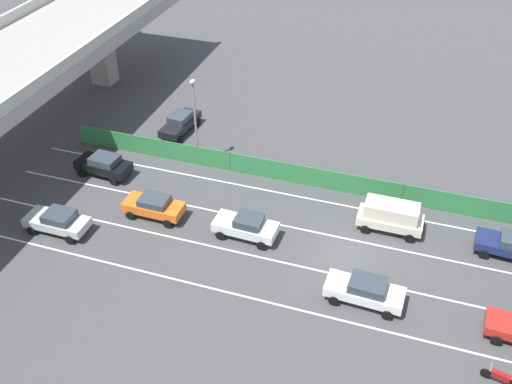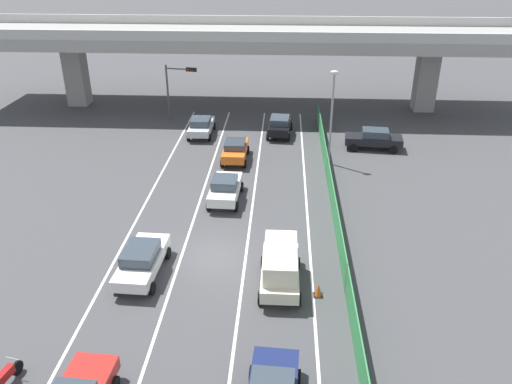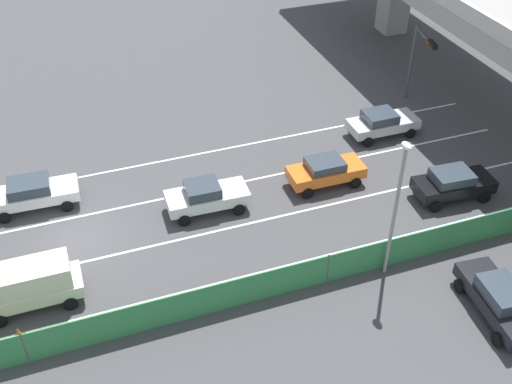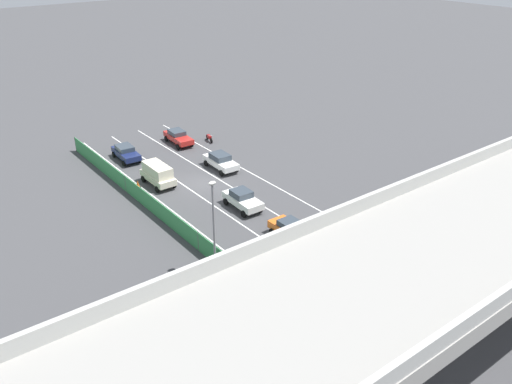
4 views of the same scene
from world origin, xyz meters
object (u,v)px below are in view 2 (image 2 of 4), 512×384
Objects in this scene: traffic_light at (177,82)px; street_lamp at (332,109)px; car_van_cream at (280,265)px; parked_sedan_dark at (374,138)px; car_taxi_orange at (235,150)px; car_hatchback_white at (225,188)px; traffic_cone at (318,290)px; car_sedan_black at (280,125)px; car_sedan_white at (142,260)px; motorcycle at (5,378)px; car_sedan_silver at (201,126)px.

street_lamp is (13.38, -9.45, 0.65)m from traffic_light.
car_van_cream is 20.24m from parked_sedan_dark.
car_taxi_orange is 6.82m from car_hatchback_white.
traffic_cone is at bearing -21.80° from car_van_cream.
car_sedan_black is 0.61× the size of street_lamp.
car_sedan_white is at bearing -128.33° from parked_sedan_dark.
parked_sedan_dark is 0.90× the size of traffic_light.
parked_sedan_dark is (11.15, 9.82, 0.01)m from car_hatchback_white.
car_sedan_white is (-7.06, 0.51, -0.30)m from car_van_cream.
car_hatchback_white is at bearing -90.29° from car_taxi_orange.
traffic_cone is at bearing -95.81° from street_lamp.
car_taxi_orange is at bearing 178.02° from street_lamp.
traffic_cone is at bearing -60.15° from car_hatchback_white.
car_sedan_black is (6.75, 21.23, 0.02)m from car_sedan_white.
car_hatchback_white is 10.38m from street_lamp.
car_taxi_orange is at bearing 73.44° from motorcycle.
car_sedan_black is 8.03m from street_lamp.
parked_sedan_dark is (17.92, 25.88, 0.46)m from motorcycle.
traffic_light reaches higher than car_van_cream.
car_sedan_white is at bearing 65.57° from motorcycle.
car_sedan_silver is 12.73m from car_hatchback_white.
car_sedan_silver reaches higher than car_taxi_orange.
street_lamp reaches higher than parked_sedan_dark.
car_sedan_silver is (-3.49, 5.44, -0.01)m from car_taxi_orange.
motorcycle is at bearing -124.70° from parked_sedan_dark.
car_sedan_white is 0.65× the size of street_lamp.
motorcycle is at bearing -91.16° from traffic_light.
parked_sedan_dark is 20.36m from traffic_cone.
car_hatchback_white reaches higher than car_taxi_orange.
parked_sedan_dark is at bearing 74.17° from traffic_cone.
car_sedan_white is (0.12, -20.76, 0.02)m from car_sedan_silver.
car_sedan_white is at bearing -107.64° from car_sedan_black.
car_van_cream is at bearing -89.18° from car_sedan_black.
car_van_cream is 6.33× the size of traffic_cone.
street_lamp is (10.72, -5.69, 3.47)m from car_sedan_silver.
car_hatchback_white is at bearing -138.63° from parked_sedan_dark.
parked_sedan_dark is (7.42, 18.83, -0.29)m from car_van_cream.
car_sedan_black reaches higher than parked_sedan_dark.
car_van_cream is 1.00× the size of car_sedan_silver.
motorcycle is at bearing -114.43° from car_sedan_white.
car_taxi_orange is at bearing 103.13° from car_van_cream.
parked_sedan_dark is at bearing 51.67° from car_sedan_white.
car_sedan_white is 1.08× the size of car_hatchback_white.
street_lamp is at bearing -58.03° from car_sedan_black.
street_lamp reaches higher than car_hatchback_white.
car_sedan_white is 0.99× the size of parked_sedan_dark.
car_sedan_white reaches higher than motorcycle.
traffic_cone is (5.60, -9.76, -0.59)m from car_hatchback_white.
car_hatchback_white is at bearing 68.57° from car_sedan_white.
car_sedan_silver is at bearing 170.54° from parked_sedan_dark.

